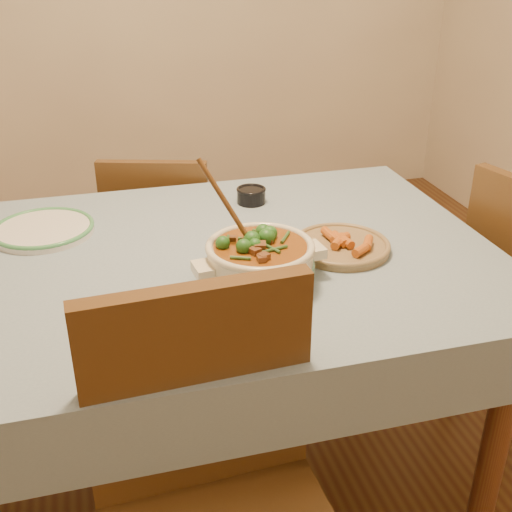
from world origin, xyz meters
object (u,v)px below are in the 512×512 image
(dining_table, at_px, (182,289))
(stew_casserole, at_px, (260,259))
(white_plate, at_px, (43,229))
(chair_far, at_px, (162,242))
(chair_near, at_px, (217,502))
(condiment_bowl, at_px, (251,195))
(fried_plate, at_px, (341,244))

(dining_table, relative_size, stew_casserole, 5.08)
(white_plate, height_order, chair_far, chair_far)
(white_plate, xyz_separation_m, chair_near, (0.31, -0.87, -0.23))
(condiment_bowl, xyz_separation_m, chair_near, (-0.32, -0.94, -0.24))
(chair_far, bearing_deg, chair_near, 103.80)
(dining_table, distance_m, chair_far, 0.75)
(chair_near, bearing_deg, chair_far, 84.07)
(chair_near, bearing_deg, stew_casserole, 61.87)
(white_plate, bearing_deg, stew_casserole, -40.29)
(white_plate, xyz_separation_m, condiment_bowl, (0.62, 0.07, 0.01))
(white_plate, relative_size, chair_near, 0.38)
(stew_casserole, xyz_separation_m, fried_plate, (0.26, 0.12, -0.05))
(condiment_bowl, bearing_deg, dining_table, -130.28)
(stew_casserole, bearing_deg, fried_plate, 24.48)
(condiment_bowl, bearing_deg, white_plate, -173.72)
(dining_table, height_order, white_plate, white_plate)
(dining_table, bearing_deg, condiment_bowl, 49.72)
(dining_table, bearing_deg, stew_casserole, -46.82)
(fried_plate, xyz_separation_m, chair_far, (-0.39, 0.78, -0.31))
(chair_far, bearing_deg, fried_plate, 133.39)
(white_plate, height_order, fried_plate, fried_plate)
(stew_casserole, relative_size, condiment_bowl, 3.39)
(dining_table, distance_m, stew_casserole, 0.29)
(dining_table, xyz_separation_m, white_plate, (-0.35, 0.26, 0.10))
(condiment_bowl, bearing_deg, chair_far, 121.74)
(stew_casserole, height_order, chair_far, stew_casserole)
(dining_table, xyz_separation_m, chair_near, (-0.04, -0.61, -0.12))
(white_plate, bearing_deg, chair_far, 51.08)
(dining_table, bearing_deg, white_plate, 143.38)
(condiment_bowl, height_order, fried_plate, condiment_bowl)
(stew_casserole, relative_size, fried_plate, 0.99)
(stew_casserole, distance_m, chair_near, 0.56)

